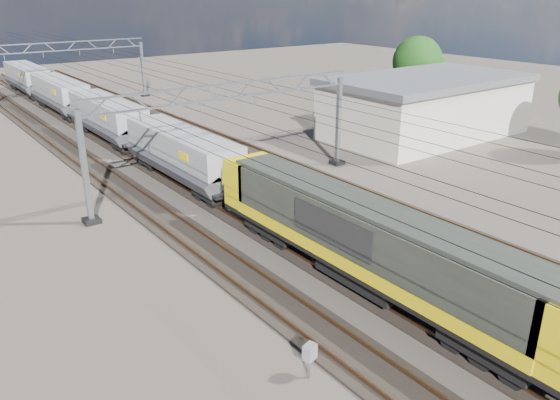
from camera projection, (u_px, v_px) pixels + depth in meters
ground at (266, 207)px, 33.75m from camera, size 160.00×160.00×0.00m
track_outer_west at (178, 230)px, 30.39m from camera, size 2.60×140.00×0.30m
track_loco at (239, 213)px, 32.61m from camera, size 2.60×140.00×0.30m
track_inner_east at (292, 199)px, 34.84m from camera, size 2.60×140.00×0.30m
track_outer_east at (338, 186)px, 37.06m from camera, size 2.60×140.00×0.30m
catenary_gantry_mid at (230, 133)px, 35.34m from camera, size 19.90×0.90×7.11m
catenary_gantry_far at (64, 71)px, 62.30m from camera, size 19.90×0.90×7.11m
overhead_wires at (199, 95)px, 37.67m from camera, size 12.03×140.00×0.53m
locomotive at (369, 241)px, 23.83m from camera, size 2.76×21.10×3.62m
hopper_wagon_lead at (182, 152)px, 37.12m from camera, size 3.38×13.00×3.25m
hopper_wagon_mid at (107, 116)px, 47.75m from camera, size 3.38×13.00×3.25m
hopper_wagon_third at (60, 93)px, 58.38m from camera, size 3.38×13.00×3.25m
hopper_wagon_fourth at (27, 77)px, 69.02m from camera, size 3.38×13.00×3.25m
trackside_cabinet at (310, 353)px, 18.53m from camera, size 0.53×0.45×1.36m
industrial_shed at (426, 106)px, 49.49m from camera, size 18.60×10.60×5.40m
tree_far at (421, 63)px, 59.10m from camera, size 5.77×5.37×8.00m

